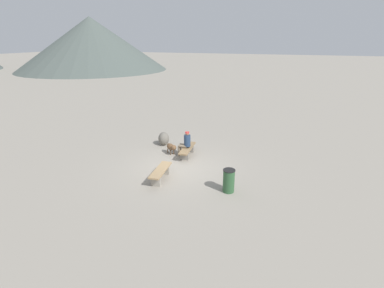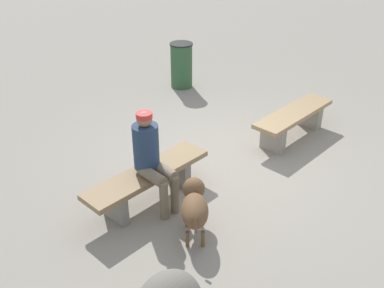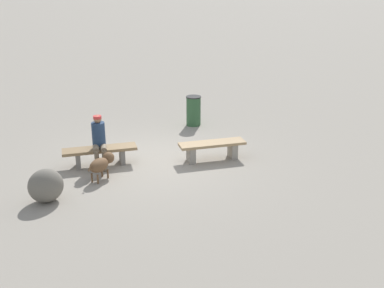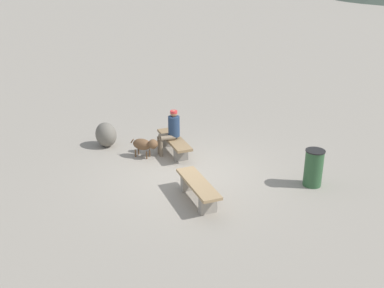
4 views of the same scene
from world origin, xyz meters
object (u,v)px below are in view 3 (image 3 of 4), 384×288
at_px(dog, 102,163).
at_px(trash_bin, 194,111).
at_px(seated_person, 99,138).
at_px(bench_right, 100,152).
at_px(bench_left, 212,148).
at_px(boulder, 46,186).

xyz_separation_m(dog, trash_bin, (-2.82, -3.69, 0.08)).
height_order(dog, trash_bin, trash_bin).
height_order(seated_person, dog, seated_person).
bearing_deg(bench_right, bench_left, 171.61).
relative_size(dog, boulder, 0.98).
xyz_separation_m(bench_left, bench_right, (2.85, -0.13, 0.01)).
bearing_deg(boulder, bench_left, -156.54).
distance_m(bench_left, bench_right, 2.86).
distance_m(seated_person, dog, 0.85).
distance_m(bench_left, dog, 2.89).
bearing_deg(bench_left, seated_person, -6.58).
xyz_separation_m(dog, boulder, (1.15, 0.98, -0.02)).
bearing_deg(bench_left, dog, 8.90).
relative_size(bench_left, boulder, 2.37).
height_order(bench_left, trash_bin, trash_bin).
height_order(trash_bin, boulder, trash_bin).
xyz_separation_m(bench_right, dog, (-0.06, 0.86, 0.05)).
bearing_deg(trash_bin, bench_left, 89.55).
bearing_deg(dog, seated_person, 42.81).
bearing_deg(bench_left, trash_bin, -96.27).
distance_m(bench_right, trash_bin, 4.03).
relative_size(bench_left, trash_bin, 1.87).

